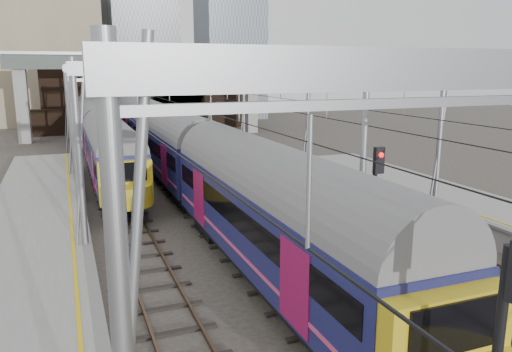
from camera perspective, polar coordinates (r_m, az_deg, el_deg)
name	(u,v)px	position (r m, az deg, el deg)	size (l,w,h in m)	color
ground	(393,332)	(15.95, 15.43, -16.77)	(160.00, 160.00, 0.00)	#38332D
platform_left	(19,338)	(15.36, -25.47, -16.40)	(4.32, 55.00, 1.12)	gray
tracks	(233,204)	(28.47, -2.68, -3.25)	(14.40, 80.00, 0.22)	#4C3828
overhead_line	(201,84)	(33.67, -6.34, 10.38)	(16.80, 80.00, 8.00)	gray
retaining_wall	(149,95)	(63.86, -12.17, 9.02)	(28.00, 2.75, 9.00)	#322016
overbridge	(143,71)	(57.70, -12.74, 11.60)	(28.00, 3.00, 9.25)	gray
city_skyline	(134,5)	(82.86, -13.77, 18.47)	(37.50, 27.50, 60.00)	tan
train_main	(151,130)	(42.01, -11.91, 5.12)	(2.99, 69.12, 5.08)	black
train_second	(95,126)	(48.17, -17.91, 5.46)	(2.70, 46.80, 4.67)	black
signal_near_centre	(375,200)	(17.80, 13.42, -2.64)	(0.35, 0.47, 5.01)	black
equip_cover_a	(288,282)	(18.45, 3.72, -12.00)	(0.85, 0.60, 0.10)	#1638AB
equip_cover_b	(343,246)	(22.25, 9.86, -7.84)	(0.74, 0.52, 0.09)	#1638AB
equip_cover_c	(345,258)	(20.84, 10.16, -9.25)	(0.88, 0.62, 0.10)	#1638AB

